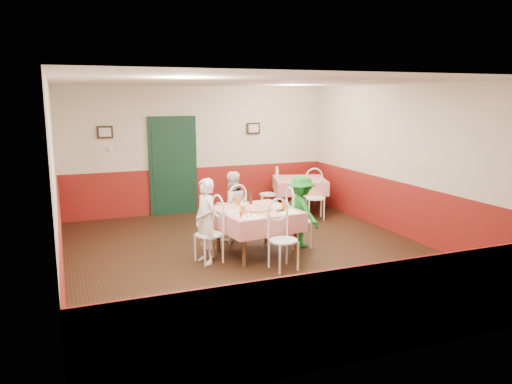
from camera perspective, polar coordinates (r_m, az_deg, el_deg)
name	(u,v)px	position (r m, az deg, el deg)	size (l,w,h in m)	color
floor	(257,255)	(8.31, 0.07, -7.23)	(7.00, 7.00, 0.00)	black
ceiling	(257,82)	(7.89, 0.07, 12.47)	(7.00, 7.00, 0.00)	white
back_wall	(199,150)	(11.28, -6.58, 4.82)	(6.00, 0.10, 2.80)	beige
front_wall	(392,222)	(4.97, 15.29, -3.31)	(6.00, 0.10, 2.80)	beige
left_wall	(55,183)	(7.42, -21.98, 0.92)	(0.10, 7.00, 2.80)	beige
right_wall	(410,162)	(9.50, 17.14, 3.26)	(0.10, 7.00, 2.80)	beige
wainscot_back	(200,189)	(11.39, -6.46, 0.30)	(6.00, 0.03, 1.00)	maroon
wainscot_front	(386,309)	(5.27, 14.68, -12.82)	(6.00, 0.03, 1.00)	maroon
wainscot_left	(61,246)	(7.62, -21.38, -5.75)	(0.03, 7.00, 1.00)	maroon
wainscot_right	(406,211)	(9.65, 16.77, -2.04)	(0.03, 7.00, 1.00)	maroon
door	(173,167)	(11.13, -9.46, 2.84)	(0.96, 0.06, 2.10)	black
picture_left	(105,132)	(10.84, -16.88, 6.56)	(0.32, 0.03, 0.26)	black
picture_right	(253,128)	(11.60, -0.31, 7.29)	(0.32, 0.03, 0.26)	black
thermostat	(111,149)	(10.88, -16.25, 4.76)	(0.10, 0.03, 0.10)	white
main_table	(256,232)	(8.27, 0.00, -4.60)	(1.22, 1.22, 0.77)	red
second_table	(299,195)	(11.34, 4.98, -0.36)	(1.12, 1.12, 0.77)	red
chair_left	(209,235)	(7.88, -5.42, -4.86)	(0.42, 0.42, 0.90)	white
chair_right	(299,221)	(8.68, 4.92, -3.37)	(0.42, 0.42, 0.90)	white
chair_far	(233,217)	(8.97, -2.65, -2.86)	(0.42, 0.42, 0.90)	white
chair_near	(283,240)	(7.54, 3.16, -5.55)	(0.42, 0.42, 0.90)	white
chair_second_a	(269,194)	(11.01, 1.50, -0.27)	(0.42, 0.42, 0.90)	white
chair_second_b	(315,198)	(10.67, 6.80, -0.70)	(0.42, 0.42, 0.90)	white
pizza	(257,209)	(8.13, 0.17, -1.95)	(0.47, 0.47, 0.03)	#B74723
plate_left	(233,212)	(7.98, -2.66, -2.27)	(0.25, 0.25, 0.01)	white
plate_right	(277,207)	(8.34, 2.44, -1.68)	(0.25, 0.25, 0.01)	white
plate_far	(242,204)	(8.54, -1.59, -1.37)	(0.25, 0.25, 0.01)	white
glass_a	(243,211)	(7.78, -1.53, -2.13)	(0.08, 0.08, 0.14)	#BF7219
glass_b	(284,205)	(8.15, 3.22, -1.52)	(0.08, 0.08, 0.14)	#BF7219
glass_c	(238,201)	(8.45, -2.05, -1.08)	(0.08, 0.08, 0.14)	#BF7219
beer_bottle	(251,198)	(8.54, -0.63, -0.66)	(0.06, 0.06, 0.22)	#381C0A
shaker_a	(247,215)	(7.62, -1.04, -2.61)	(0.04, 0.04, 0.09)	silver
shaker_b	(251,215)	(7.60, -0.54, -2.63)	(0.04, 0.04, 0.09)	silver
shaker_c	(241,214)	(7.63, -1.77, -2.59)	(0.04, 0.04, 0.09)	#B23319
menu_left	(250,216)	(7.69, -0.72, -2.81)	(0.30, 0.40, 0.00)	white
menu_right	(288,212)	(8.01, 3.68, -2.27)	(0.30, 0.40, 0.00)	white
wallet	(280,211)	(8.05, 2.80, -2.13)	(0.11, 0.09, 0.02)	black
diner_left	(206,221)	(7.81, -5.79, -3.34)	(0.49, 0.32, 1.34)	gray
diner_far	(232,206)	(8.98, -2.80, -1.66)	(0.62, 0.48, 1.27)	gray
diner_right	(301,211)	(8.66, 5.21, -2.21)	(0.81, 0.46, 1.25)	gray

